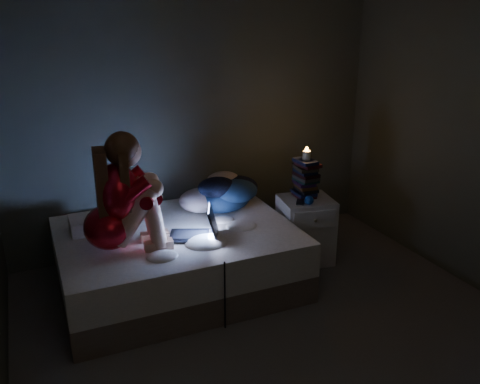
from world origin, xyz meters
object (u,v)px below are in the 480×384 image
bed (178,258)px  candle (306,157)px  woman (106,194)px  phone (302,202)px  laptop (192,222)px  nightstand (305,230)px

bed → candle: size_ratio=23.38×
woman → phone: size_ratio=6.40×
laptop → candle: 1.23m
woman → nightstand: bearing=10.2°
nightstand → phone: 0.33m
nightstand → laptop: bearing=-161.7°
bed → candle: 1.43m
nightstand → candle: candle is taller
woman → laptop: 0.71m
bed → phone: bearing=-4.3°
bed → phone: size_ratio=13.36×
phone → candle: bearing=78.1°
bed → laptop: size_ratio=5.02×
woman → phone: 1.72m
laptop → woman: bearing=-159.4°
woman → phone: bearing=7.9°
laptop → phone: bearing=28.4°
laptop → nightstand: (1.14, 0.18, -0.34)m
laptop → nightstand: bearing=31.7°
phone → woman: bearing=-152.2°
woman → nightstand: 1.90m
bed → phone: phone is taller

